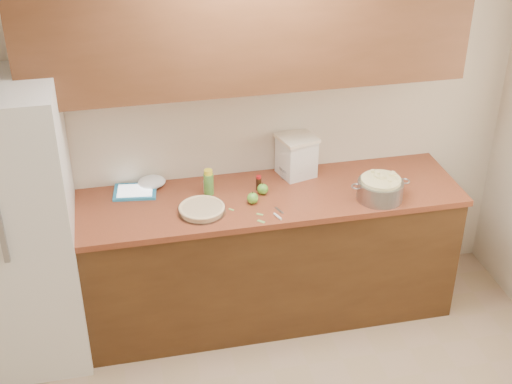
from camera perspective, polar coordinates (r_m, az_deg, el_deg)
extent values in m
plane|color=beige|center=(4.55, -1.08, 5.81)|extent=(3.60, 0.00, 3.60)
cube|color=#4A2D14|center=(4.70, -0.20, -5.40)|extent=(2.60, 0.65, 0.88)
cube|color=#9C462A|center=(4.45, -0.21, -0.58)|extent=(2.64, 0.68, 0.04)
cube|color=brown|center=(4.16, -0.70, 13.03)|extent=(2.60, 0.34, 0.70)
cube|color=silver|center=(4.40, -18.81, -2.81)|extent=(0.70, 0.70, 1.80)
cylinder|color=silver|center=(4.28, -4.36, -1.44)|extent=(0.29, 0.29, 0.04)
cylinder|color=beige|center=(4.28, -4.36, -1.43)|extent=(0.26, 0.26, 0.03)
torus|color=beige|center=(4.27, -4.37, -1.26)|extent=(0.28, 0.28, 0.02)
cylinder|color=gray|center=(4.45, 9.89, 0.15)|extent=(0.28, 0.28, 0.12)
torus|color=gray|center=(4.38, 8.04, 0.44)|extent=(0.07, 0.07, 0.01)
torus|color=gray|center=(4.49, 11.80, 0.86)|extent=(0.07, 0.07, 0.01)
cylinder|color=#FAF9A9|center=(4.45, 9.91, 0.33)|extent=(0.25, 0.25, 0.13)
cube|color=white|center=(4.64, 3.25, 2.81)|extent=(0.25, 0.25, 0.25)
cube|color=#F9E9C7|center=(4.58, 3.30, 4.34)|extent=(0.27, 0.27, 0.02)
cube|color=#2787BB|center=(4.54, -9.65, 0.02)|extent=(0.29, 0.23, 0.02)
cube|color=white|center=(4.53, -9.66, 0.13)|extent=(0.24, 0.19, 0.00)
cube|color=gray|center=(4.30, 1.87, -1.48)|extent=(0.04, 0.08, 0.00)
cylinder|color=white|center=(4.23, 1.75, -1.96)|extent=(0.04, 0.07, 0.01)
cylinder|color=#4C8C38|center=(4.44, -3.81, 0.63)|extent=(0.06, 0.06, 0.14)
cylinder|color=yellow|center=(4.40, -3.84, 1.59)|extent=(0.05, 0.05, 0.03)
cylinder|color=beige|center=(4.47, -3.96, 0.44)|extent=(0.04, 0.04, 0.09)
cylinder|color=red|center=(4.45, -3.99, 1.02)|extent=(0.04, 0.04, 0.02)
cylinder|color=black|center=(4.49, 0.21, 0.65)|extent=(0.04, 0.04, 0.08)
cylinder|color=red|center=(4.47, 0.21, 1.21)|extent=(0.03, 0.03, 0.02)
cylinder|color=silver|center=(4.66, 3.00, 1.66)|extent=(0.18, 0.18, 0.07)
torus|color=silver|center=(4.65, 3.01, 2.00)|extent=(0.19, 0.19, 0.01)
ellipsoid|color=white|center=(4.57, -8.34, 0.80)|extent=(0.19, 0.16, 0.07)
sphere|color=#59A230|center=(4.35, -0.27, -0.50)|extent=(0.07, 0.07, 0.07)
cylinder|color=#3F2D19|center=(4.33, -0.27, -0.03)|extent=(0.01, 0.01, 0.01)
sphere|color=#59A230|center=(4.45, 0.53, 0.24)|extent=(0.07, 0.07, 0.07)
cylinder|color=#3F2D19|center=(4.43, 0.54, 0.70)|extent=(0.01, 0.01, 0.01)
cube|color=#85AF55|center=(4.19, 0.41, -2.37)|extent=(0.05, 0.05, 0.00)
cube|color=#85AF55|center=(4.26, 0.30, -1.80)|extent=(0.04, 0.04, 0.00)
cube|color=#85AF55|center=(4.31, -1.99, -1.41)|extent=(0.03, 0.04, 0.00)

